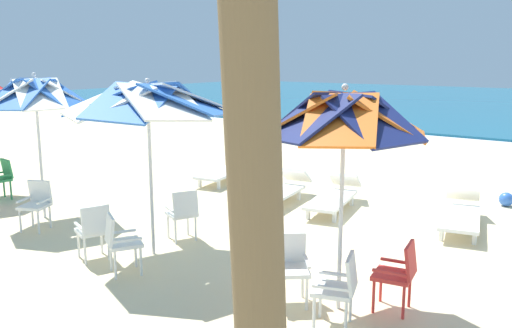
% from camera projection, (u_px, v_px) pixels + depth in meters
% --- Properties ---
extents(ground_plane, '(80.00, 80.00, 0.00)m').
position_uv_depth(ground_plane, '(398.00, 233.00, 9.39)').
color(ground_plane, beige).
extents(beach_umbrella_0, '(1.96, 1.96, 2.71)m').
position_uv_depth(beach_umbrella_0, '(344.00, 118.00, 6.14)').
color(beach_umbrella_0, silver).
rests_on(beach_umbrella_0, ground).
extents(plastic_chair_0, '(0.53, 0.51, 0.87)m').
position_uv_depth(plastic_chair_0, '(399.00, 272.00, 6.42)').
color(plastic_chair_0, red).
rests_on(plastic_chair_0, ground).
extents(plastic_chair_1, '(0.58, 0.56, 0.87)m').
position_uv_depth(plastic_chair_1, '(339.00, 286.00, 6.03)').
color(plastic_chair_1, white).
rests_on(plastic_chair_1, ground).
extents(plastic_chair_2, '(0.63, 0.63, 0.87)m').
position_uv_depth(plastic_chair_2, '(290.00, 264.00, 6.68)').
color(plastic_chair_2, white).
rests_on(plastic_chair_2, ground).
extents(beach_umbrella_1, '(2.53, 2.53, 2.70)m').
position_uv_depth(beach_umbrella_1, '(148.00, 101.00, 7.97)').
color(beach_umbrella_1, silver).
rests_on(beach_umbrella_1, ground).
extents(plastic_chair_3, '(0.59, 0.57, 0.87)m').
position_uv_depth(plastic_chair_3, '(94.00, 229.00, 8.06)').
color(plastic_chair_3, white).
rests_on(plastic_chair_3, ground).
extents(plastic_chair_4, '(0.61, 0.59, 0.87)m').
position_uv_depth(plastic_chair_4, '(183.00, 212.00, 8.94)').
color(plastic_chair_4, white).
rests_on(plastic_chair_4, ground).
extents(plastic_chair_5, '(0.60, 0.62, 0.87)m').
position_uv_depth(plastic_chair_5, '(120.00, 240.00, 7.54)').
color(plastic_chair_5, white).
rests_on(plastic_chair_5, ground).
extents(beach_umbrella_2, '(1.96, 1.96, 2.74)m').
position_uv_depth(beach_umbrella_2, '(35.00, 95.00, 9.89)').
color(beach_umbrella_2, silver).
rests_on(beach_umbrella_2, ground).
extents(plastic_chair_6, '(0.58, 0.60, 0.87)m').
position_uv_depth(plastic_chair_6, '(36.00, 202.00, 9.53)').
color(plastic_chair_6, white).
rests_on(plastic_chair_6, ground).
extents(plastic_chair_7, '(0.49, 0.52, 0.87)m').
position_uv_depth(plastic_chair_7, '(1.00, 177.00, 11.56)').
color(plastic_chair_7, '#2D8C4C').
rests_on(plastic_chair_7, ground).
extents(sun_lounger_0, '(1.12, 2.23, 0.62)m').
position_uv_depth(sun_lounger_0, '(461.00, 213.00, 9.64)').
color(sun_lounger_0, white).
rests_on(sun_lounger_0, ground).
extents(sun_lounger_1, '(1.06, 2.23, 0.62)m').
position_uv_depth(sun_lounger_1, '(334.00, 196.00, 10.82)').
color(sun_lounger_1, white).
rests_on(sun_lounger_1, ground).
extents(sun_lounger_2, '(0.96, 2.22, 0.62)m').
position_uv_depth(sun_lounger_2, '(280.00, 190.00, 11.28)').
color(sun_lounger_2, white).
rests_on(sun_lounger_2, ground).
extents(sun_lounger_3, '(0.98, 2.22, 0.62)m').
position_uv_depth(sun_lounger_3, '(227.00, 170.00, 13.34)').
color(sun_lounger_3, white).
rests_on(sun_lounger_3, ground).
extents(palm_tree_1, '(2.96, 2.44, 5.28)m').
position_uv_depth(palm_tree_1, '(249.00, 52.00, 3.23)').
color(palm_tree_1, brown).
rests_on(palm_tree_1, ground).
extents(beach_ball, '(0.29, 0.29, 0.29)m').
position_uv_depth(beach_ball, '(506.00, 199.00, 11.09)').
color(beach_ball, blue).
rests_on(beach_ball, ground).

